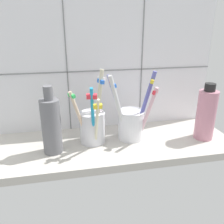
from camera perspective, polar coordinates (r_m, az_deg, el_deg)
The scene contains 6 objects.
counter_slab at distance 64.96cm, azimuth 0.28°, elevation -7.95°, with size 64.00×22.00×2.00cm, color #BCB7AD.
tile_wall_back at distance 69.38cm, azimuth -1.75°, elevation 12.74°, with size 64.00×2.20×45.00cm.
toothbrush_cup_left at distance 62.75cm, azimuth -4.61°, elevation -2.90°, with size 9.89×10.65×19.23cm.
toothbrush_cup_right at distance 64.68cm, azimuth 4.57°, elevation -2.29°, with size 12.55×8.53×18.87cm.
ceramic_vase at distance 58.81cm, azimuth -14.22°, elevation -3.04°, with size 4.60×4.60×16.66cm.
soap_bottle at distance 68.80cm, azimuth 21.43°, elevation -0.43°, with size 5.06×5.06×15.35cm.
Camera 1 is at (-11.59, -55.69, 32.37)cm, focal length 38.53 mm.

